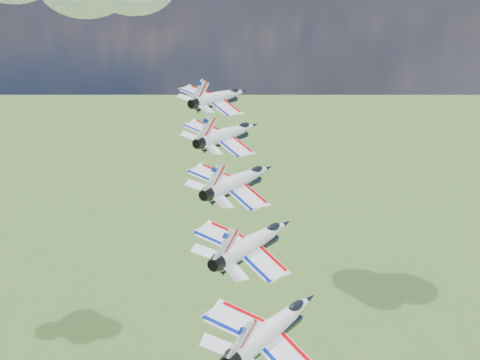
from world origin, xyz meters
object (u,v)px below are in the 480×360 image
Objects in this scene: jet_1 at (229,133)px; jet_3 at (255,241)px; jet_0 at (220,97)px; jet_4 at (275,326)px; jet_2 at (240,180)px.

jet_1 reaches higher than jet_3.
jet_0 is 1.00× the size of jet_4.
jet_4 is (17.18, -16.93, -5.45)m from jet_2.
jet_2 is (8.59, -8.47, -2.72)m from jet_1.
jet_4 is at bearing -48.62° from jet_1.
jet_3 is 1.00× the size of jet_4.
jet_2 is at bearing 131.38° from jet_4.
jet_0 reaches higher than jet_3.
jet_4 is at bearing -48.62° from jet_3.
jet_2 is at bearing 131.38° from jet_3.
jet_0 reaches higher than jet_1.
jet_4 is at bearing -48.62° from jet_0.
jet_3 is at bearing -48.62° from jet_1.
jet_2 is 24.73m from jet_4.
jet_3 is (8.59, -8.47, -2.72)m from jet_2.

